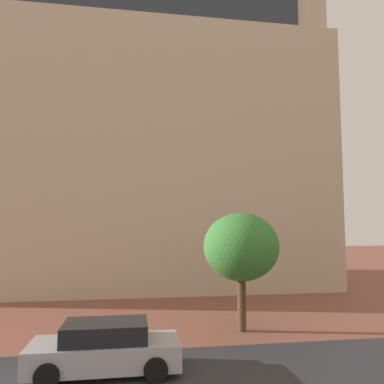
{
  "coord_description": "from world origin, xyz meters",
  "views": [
    {
      "loc": [
        -1.91,
        -1.88,
        4.1
      ],
      "look_at": [
        -0.16,
        9.24,
        5.12
      ],
      "focal_mm": 35.11,
      "sensor_mm": 36.0,
      "label": 1
    }
  ],
  "objects": [
    {
      "name": "car_silver",
      "position": [
        -2.63,
        9.26,
        0.67
      ],
      "size": [
        4.15,
        1.92,
        1.4
      ],
      "color": "#B2B2BC",
      "rests_on": "ground_plane"
    },
    {
      "name": "tree_curb_far",
      "position": [
        2.37,
        12.71,
        3.26
      ],
      "size": [
        3.01,
        3.01,
        4.63
      ],
      "color": "#4C3823",
      "rests_on": "ground_plane"
    },
    {
      "name": "landmark_building",
      "position": [
        -1.31,
        26.17,
        10.19
      ],
      "size": [
        25.53,
        12.93,
        31.3
      ],
      "color": "beige",
      "rests_on": "ground_plane"
    },
    {
      "name": "ground_plane",
      "position": [
        0.0,
        10.0,
        0.0
      ],
      "size": [
        120.0,
        120.0,
        0.0
      ],
      "primitive_type": "plane",
      "color": "brown"
    }
  ]
}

